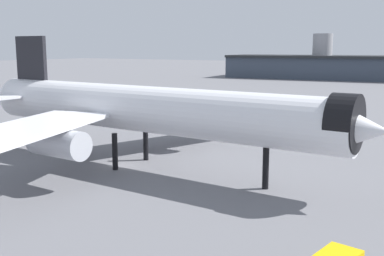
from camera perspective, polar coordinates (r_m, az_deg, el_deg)
ground at (r=65.96m, az=-8.83°, el=-4.56°), size 900.00×900.00×0.00m
airliner_near_gate at (r=63.28m, az=-5.93°, el=2.21°), size 62.94×57.53×17.99m
traffic_cone_near_nose at (r=92.46m, az=8.26°, el=-0.17°), size 0.52×0.52×0.65m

